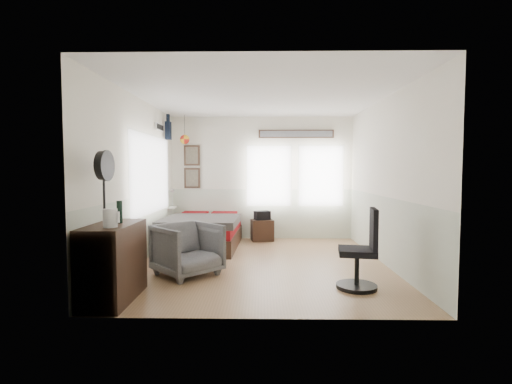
# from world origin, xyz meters

# --- Properties ---
(ground_plane) EXTENTS (4.00, 4.50, 0.01)m
(ground_plane) POSITION_xyz_m (0.00, 0.00, -0.01)
(ground_plane) COLOR #956E49
(room_shell) EXTENTS (4.02, 4.52, 2.71)m
(room_shell) POSITION_xyz_m (-0.08, 0.19, 1.61)
(room_shell) COLOR silver
(room_shell) RESTS_ON ground_plane
(wall_decor) EXTENTS (3.55, 1.32, 1.44)m
(wall_decor) POSITION_xyz_m (-1.10, 1.96, 2.10)
(wall_decor) COLOR #412A1F
(wall_decor) RESTS_ON room_shell
(bed) EXTENTS (1.47, 1.99, 0.62)m
(bed) POSITION_xyz_m (-1.16, 1.24, 0.30)
(bed) COLOR #301E15
(bed) RESTS_ON ground_plane
(dresser) EXTENTS (0.48, 1.00, 0.90)m
(dresser) POSITION_xyz_m (-1.74, -1.72, 0.45)
(dresser) COLOR #301E15
(dresser) RESTS_ON ground_plane
(armchair) EXTENTS (1.16, 1.16, 0.76)m
(armchair) POSITION_xyz_m (-1.08, -0.68, 0.38)
(armchair) COLOR slate
(armchair) RESTS_ON ground_plane
(nightstand) EXTENTS (0.52, 0.45, 0.46)m
(nightstand) POSITION_xyz_m (0.01, 1.97, 0.23)
(nightstand) COLOR #301E15
(nightstand) RESTS_ON ground_plane
(task_chair) EXTENTS (0.53, 0.53, 1.04)m
(task_chair) POSITION_xyz_m (1.29, -1.25, 0.42)
(task_chair) COLOR black
(task_chair) RESTS_ON ground_plane
(kettle) EXTENTS (0.18, 0.15, 0.20)m
(kettle) POSITION_xyz_m (-1.67, -1.95, 1.00)
(kettle) COLOR silver
(kettle) RESTS_ON dresser
(bottle) EXTENTS (0.07, 0.07, 0.27)m
(bottle) POSITION_xyz_m (-1.69, -1.63, 1.03)
(bottle) COLOR black
(bottle) RESTS_ON dresser
(stand_fan) EXTENTS (0.10, 0.35, 0.86)m
(stand_fan) POSITION_xyz_m (-1.77, -1.82, 1.57)
(stand_fan) COLOR black
(stand_fan) RESTS_ON dresser
(black_bag) EXTENTS (0.37, 0.31, 0.19)m
(black_bag) POSITION_xyz_m (0.01, 1.97, 0.55)
(black_bag) COLOR black
(black_bag) RESTS_ON nightstand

